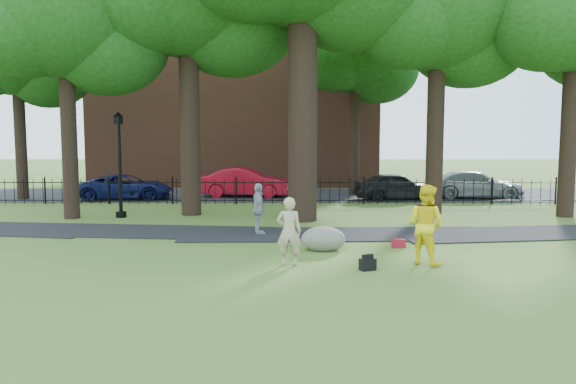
{
  "coord_description": "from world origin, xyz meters",
  "views": [
    {
      "loc": [
        -0.48,
        -14.19,
        3.26
      ],
      "look_at": [
        -0.53,
        2.0,
        1.6
      ],
      "focal_mm": 35.0,
      "sensor_mm": 36.0,
      "label": 1
    }
  ],
  "objects_px": {
    "woman": "(289,231)",
    "red_sedan": "(245,183)",
    "man": "(426,224)",
    "lamppost": "(120,166)",
    "boulder": "(323,237)"
  },
  "relations": [
    {
      "from": "man",
      "to": "boulder",
      "type": "distance_m",
      "value": 3.07
    },
    {
      "from": "boulder",
      "to": "lamppost",
      "type": "relative_size",
      "value": 0.3
    },
    {
      "from": "man",
      "to": "boulder",
      "type": "bearing_deg",
      "value": 9.77
    },
    {
      "from": "boulder",
      "to": "red_sedan",
      "type": "distance_m",
      "value": 13.93
    },
    {
      "from": "man",
      "to": "lamppost",
      "type": "relative_size",
      "value": 0.49
    },
    {
      "from": "woman",
      "to": "lamppost",
      "type": "height_order",
      "value": "lamppost"
    },
    {
      "from": "man",
      "to": "lamppost",
      "type": "bearing_deg",
      "value": 5.84
    },
    {
      "from": "man",
      "to": "lamppost",
      "type": "xyz_separation_m",
      "value": [
        -10.11,
        7.98,
        1.02
      ]
    },
    {
      "from": "boulder",
      "to": "red_sedan",
      "type": "xyz_separation_m",
      "value": [
        -3.27,
        13.53,
        0.39
      ]
    },
    {
      "from": "woman",
      "to": "red_sedan",
      "type": "distance_m",
      "value": 15.56
    },
    {
      "from": "woman",
      "to": "red_sedan",
      "type": "relative_size",
      "value": 0.37
    },
    {
      "from": "man",
      "to": "boulder",
      "type": "height_order",
      "value": "man"
    },
    {
      "from": "man",
      "to": "boulder",
      "type": "xyz_separation_m",
      "value": [
        -2.48,
        1.69,
        -0.64
      ]
    },
    {
      "from": "boulder",
      "to": "lamppost",
      "type": "distance_m",
      "value": 10.03
    },
    {
      "from": "woman",
      "to": "red_sedan",
      "type": "xyz_separation_m",
      "value": [
        -2.3,
        15.39,
        -0.1
      ]
    }
  ]
}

